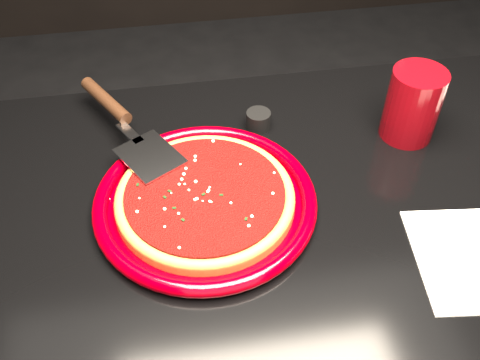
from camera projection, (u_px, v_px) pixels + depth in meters
name	position (u px, v px, depth m)	size (l,w,h in m)	color
table	(290.00, 343.00, 1.09)	(1.20, 0.80, 0.75)	black
plate	(205.00, 201.00, 0.84)	(0.35, 0.35, 0.03)	#7A0007
pizza_crust	(205.00, 199.00, 0.83)	(0.28, 0.28, 0.01)	olive
pizza_crust_rim	(205.00, 196.00, 0.83)	(0.28, 0.28, 0.02)	olive
pizza_sauce	(205.00, 194.00, 0.82)	(0.25, 0.25, 0.01)	maroon
parmesan_dusting	(205.00, 191.00, 0.82)	(0.24, 0.24, 0.01)	beige
basil_flecks	(205.00, 191.00, 0.82)	(0.22, 0.22, 0.00)	black
pizza_server	(127.00, 123.00, 0.92)	(0.10, 0.35, 0.03)	silver
cup	(413.00, 105.00, 0.92)	(0.09, 0.09, 0.13)	maroon
napkin_a	(479.00, 258.00, 0.77)	(0.18, 0.18, 0.00)	white
ramekin	(258.00, 120.00, 0.97)	(0.04, 0.04, 0.03)	black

